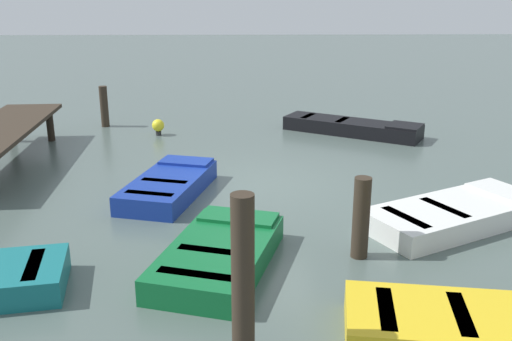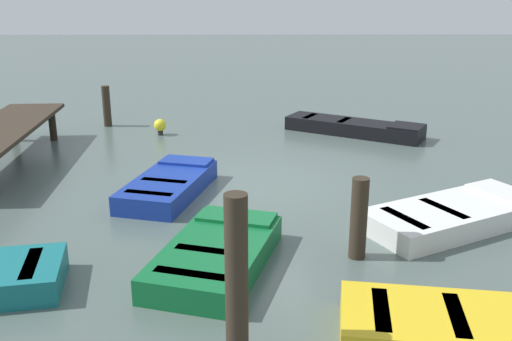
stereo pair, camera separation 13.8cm
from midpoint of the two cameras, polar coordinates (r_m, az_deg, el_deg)
The scene contains 11 objects.
ground_plane at distance 12.85m, azimuth 0.31°, elevation -1.49°, with size 80.00×80.00×0.00m, color #4C5B56.
dock_segment at distance 15.36m, azimuth -23.50°, elevation 3.51°, with size 5.94×1.86×0.95m.
rowboat_white at distance 11.32m, azimuth 19.26°, elevation -4.12°, with size 2.84×3.68×0.46m.
rowboat_black at distance 17.46m, azimuth 9.91°, elevation 4.22°, with size 2.94×4.02×0.46m.
rowboat_blue at distance 12.36m, azimuth -8.27°, elevation -1.41°, with size 3.04×1.93×0.46m.
rowboat_yellow at distance 7.91m, azimuth 21.53°, elevation -14.34°, with size 1.82×3.47×0.46m.
rowboat_green at distance 9.20m, azimuth -3.51°, elevation -8.25°, with size 3.11×2.19×0.46m.
mooring_piling_far_left at distance 9.47m, azimuth 10.50°, elevation -4.66°, with size 0.28×0.28×1.37m, color #33281E.
mooring_piling_near_right at distance 18.71m, azimuth -14.29°, elevation 6.16°, with size 0.25×0.25×1.27m, color #33281E.
mooring_piling_mid_left at distance 6.63m, azimuth -1.32°, elevation -11.01°, with size 0.27×0.27×2.13m, color #33281E.
marker_buoy at distance 17.33m, azimuth -9.20°, elevation 4.39°, with size 0.36×0.36×0.48m.
Camera 2 is at (-12.12, 0.13, 4.27)m, focal length 40.62 mm.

